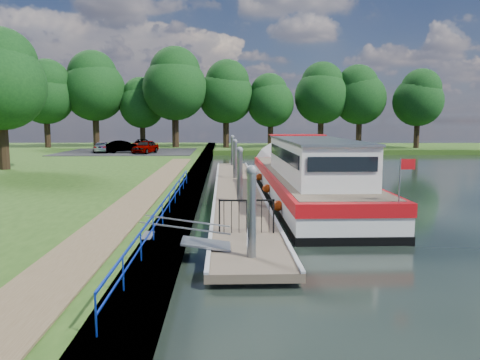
{
  "coord_description": "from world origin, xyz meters",
  "views": [
    {
      "loc": [
        -0.76,
        -13.0,
        4.12
      ],
      "look_at": [
        0.01,
        8.51,
        1.4
      ],
      "focal_mm": 35.0,
      "sensor_mm": 36.0,
      "label": 1
    }
  ],
  "objects_px": {
    "pontoon": "(237,191)",
    "car_a": "(145,147)",
    "car_c": "(103,147)",
    "car_d": "(142,144)",
    "barge": "(303,177)",
    "car_b": "(124,147)"
  },
  "relations": [
    {
      "from": "car_c",
      "to": "car_d",
      "type": "xyz_separation_m",
      "value": [
        3.29,
        4.64,
        0.04
      ]
    },
    {
      "from": "barge",
      "to": "car_d",
      "type": "relative_size",
      "value": 4.94
    },
    {
      "from": "car_a",
      "to": "car_c",
      "type": "xyz_separation_m",
      "value": [
        -4.75,
        1.57,
        -0.12
      ]
    },
    {
      "from": "barge",
      "to": "car_a",
      "type": "xyz_separation_m",
      "value": [
        -12.37,
        22.94,
        0.42
      ]
    },
    {
      "from": "car_a",
      "to": "car_d",
      "type": "bearing_deg",
      "value": 118.43
    },
    {
      "from": "pontoon",
      "to": "car_c",
      "type": "xyz_separation_m",
      "value": [
        -13.52,
        23.83,
        1.2
      ]
    },
    {
      "from": "car_c",
      "to": "car_a",
      "type": "bearing_deg",
      "value": 156.67
    },
    {
      "from": "car_d",
      "to": "pontoon",
      "type": "bearing_deg",
      "value": -72.55
    },
    {
      "from": "barge",
      "to": "car_d",
      "type": "height_order",
      "value": "barge"
    },
    {
      "from": "pontoon",
      "to": "car_c",
      "type": "distance_m",
      "value": 27.42
    },
    {
      "from": "pontoon",
      "to": "car_b",
      "type": "distance_m",
      "value": 26.03
    },
    {
      "from": "pontoon",
      "to": "car_c",
      "type": "height_order",
      "value": "car_c"
    },
    {
      "from": "car_a",
      "to": "car_b",
      "type": "bearing_deg",
      "value": 169.72
    },
    {
      "from": "car_d",
      "to": "barge",
      "type": "bearing_deg",
      "value": -66.94
    },
    {
      "from": "barge",
      "to": "car_b",
      "type": "height_order",
      "value": "barge"
    },
    {
      "from": "pontoon",
      "to": "car_a",
      "type": "height_order",
      "value": "car_a"
    },
    {
      "from": "barge",
      "to": "car_c",
      "type": "bearing_deg",
      "value": 124.93
    },
    {
      "from": "pontoon",
      "to": "car_a",
      "type": "distance_m",
      "value": 23.96
    },
    {
      "from": "car_a",
      "to": "car_c",
      "type": "bearing_deg",
      "value": 176.97
    },
    {
      "from": "car_a",
      "to": "car_c",
      "type": "distance_m",
      "value": 5.0
    },
    {
      "from": "car_b",
      "to": "car_d",
      "type": "xyz_separation_m",
      "value": [
        1.01,
        5.03,
        -0.03
      ]
    },
    {
      "from": "barge",
      "to": "car_c",
      "type": "distance_m",
      "value": 29.89
    }
  ]
}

